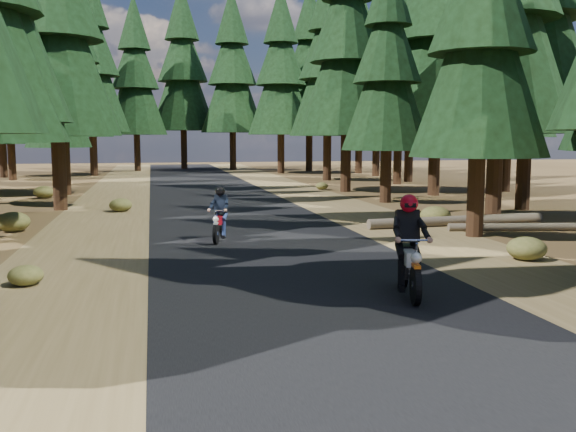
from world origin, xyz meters
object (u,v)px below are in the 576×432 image
at_px(log_near, 458,221).
at_px(log_far, 513,227).
at_px(rider_lead, 409,263).
at_px(rider_follow, 220,223).

height_order(log_near, log_far, log_near).
bearing_deg(rider_lead, log_near, -108.58).
distance_m(log_far, rider_follow, 8.85).
distance_m(log_near, rider_lead, 9.71).
distance_m(log_far, rider_lead, 9.24).
xyz_separation_m(rider_lead, rider_follow, (-2.65, 6.71, -0.10)).
bearing_deg(log_near, rider_follow, -173.44).
distance_m(log_near, log_far, 1.79).
bearing_deg(rider_follow, rider_lead, 127.85).
bearing_deg(rider_follow, log_far, -162.91).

